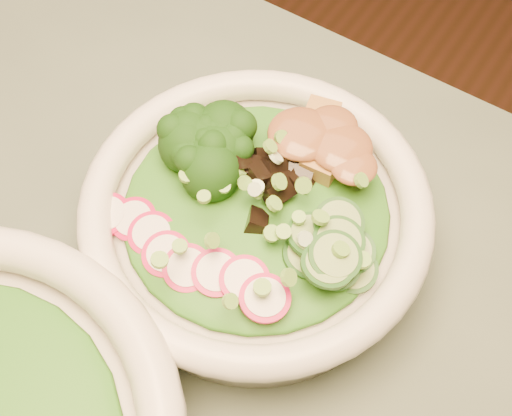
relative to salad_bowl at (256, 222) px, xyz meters
The scene contains 9 objects.
salad_bowl is the anchor object (origin of this frame).
lettuce_bed 0.02m from the salad_bowl, ahead, with size 0.18×0.18×0.02m, color #266615.
broccoli_florets 0.07m from the salad_bowl, 169.85° to the left, with size 0.07×0.06×0.04m, color black, non-canonical shape.
radish_slices 0.06m from the salad_bowl, 99.71° to the right, with size 0.10×0.04×0.02m, color #B90E3F, non-canonical shape.
cucumber_slices 0.07m from the salad_bowl, 13.41° to the right, with size 0.06×0.06×0.03m, color #90B464, non-canonical shape.
mushroom_heap 0.03m from the salad_bowl, 77.74° to the left, with size 0.06×0.06×0.04m, color black, non-canonical shape.
tofu_cubes 0.06m from the salad_bowl, 76.25° to the left, with size 0.08×0.05×0.03m, color #AA6B38, non-canonical shape.
peanut_sauce 0.07m from the salad_bowl, 76.25° to the left, with size 0.06×0.05×0.01m, color brown.
scallion_garnish 0.04m from the salad_bowl, ahead, with size 0.17×0.17×0.02m, color #6FA93B, non-canonical shape.
Camera 1 is at (-0.01, -0.03, 1.22)m, focal length 50.00 mm.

